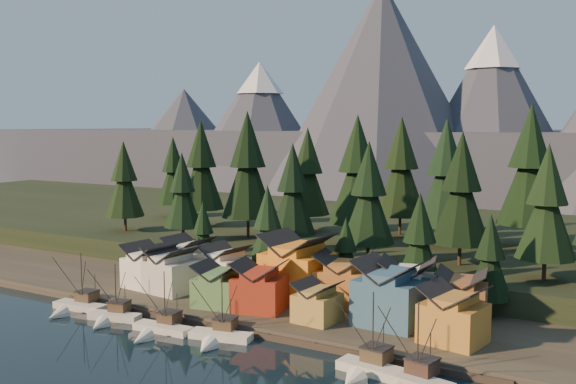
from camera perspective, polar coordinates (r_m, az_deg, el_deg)
The scene contains 43 objects.
ground at distance 91.61m, azimuth -8.94°, elevation -15.10°, with size 500.00×500.00×0.00m, color black.
shore_strip at distance 123.40m, azimuth 2.99°, elevation -9.08°, with size 400.00×50.00×1.50m, color #322C24.
hillside at distance 167.90m, azimuth 10.83°, elevation -4.33°, with size 420.00×100.00×6.00m, color black.
dock at distance 103.97m, azimuth -3.08°, elevation -12.14°, with size 80.00×4.00×1.00m, color #42382F.
mountain_ridge at distance 285.77m, azimuth 18.40°, elevation 4.36°, with size 560.00×190.00×90.00m.
boat_0 at distance 120.84m, azimuth -18.42°, elevation -9.06°, with size 10.56×11.37×11.34m.
boat_1 at distance 113.11m, azimuth -15.45°, elevation -10.05°, with size 9.53×10.00×10.58m.
boat_2 at distance 105.02m, azimuth -11.47°, elevation -11.24°, with size 10.33×11.15×10.79m.
boat_3 at distance 100.14m, azimuth -6.28°, elevation -11.97°, with size 10.41×10.99×11.00m.
boat_5 at distance 87.47m, azimuth 7.01°, elevation -14.39°, with size 9.50×10.15×12.14m.
boat_6 at distance 84.27m, azimuth 10.81°, elevation -15.37°, with size 10.62×11.21×12.07m.
house_front_0 at distance 127.58m, azimuth -12.26°, elevation -6.32°, with size 9.18×8.77×8.41m.
house_front_1 at distance 122.99m, azimuth -10.38°, elevation -6.69°, with size 9.13×8.84×8.64m.
house_front_2 at distance 112.96m, azimuth -6.16°, elevation -8.08°, with size 8.75×8.80×7.47m.
house_front_3 at distance 109.74m, azimuth -2.56°, elevation -8.23°, with size 9.63×9.33×8.33m.
house_front_4 at distance 103.81m, azimuth 2.61°, elevation -9.63°, with size 6.82×7.29×6.46m.
house_front_5 at distance 102.71m, azimuth 9.04°, elevation -8.68°, with size 10.51×9.68×10.39m.
house_front_6 at distance 96.83m, azimuth 14.50°, elevation -10.37°, with size 9.57×9.19×8.35m.
house_back_0 at distance 130.06m, azimuth -8.84°, elevation -5.85°, with size 8.62×8.30×9.10m.
house_back_1 at distance 124.01m, azimuth -5.62°, elevation -6.56°, with size 8.54×8.62×8.44m.
house_back_2 at distance 116.60m, azimuth 0.78°, elevation -6.46°, with size 11.97×11.14×11.77m.
house_back_3 at distance 113.16m, azimuth 4.88°, elevation -7.61°, with size 10.11×9.31×9.07m.
house_back_4 at distance 107.41m, azimuth 10.56°, elevation -8.28°, with size 10.60×10.34×9.62m.
house_back_5 at distance 105.98m, azimuth 15.15°, elevation -8.88°, with size 8.82×8.90×8.60m.
tree_hill_0 at distance 166.32m, azimuth -14.35°, elevation 0.88°, with size 9.81×9.81×22.86m.
tree_hill_1 at distance 170.22m, azimuth -7.71°, elevation 2.09°, with size 12.06×12.06×28.09m.
tree_hill_2 at distance 148.79m, azimuth -9.37°, elevation -0.08°, with size 8.86×8.86×20.64m.
tree_hill_3 at distance 151.98m, azimuth -3.60°, elevation 2.09°, with size 12.93×12.93×30.12m.
tree_hill_4 at distance 160.84m, azimuth 1.75°, elevation 1.55°, with size 11.26×11.26×26.23m.
tree_hill_5 at distance 134.40m, azimuth 0.43°, elevation -0.06°, with size 9.93×9.93×23.13m.
tree_hill_6 at distance 143.84m, azimuth 6.17°, elevation 1.63°, with size 12.53×12.53×29.18m.
tree_hill_7 at distance 124.62m, azimuth 7.17°, elevation -0.41°, with size 10.23×10.23×23.82m.
tree_hill_8 at distance 144.25m, azimuth 13.85°, elevation 1.32°, with size 12.17×12.17×28.35m.
tree_hill_9 at distance 125.94m, azimuth 15.15°, elevation -0.04°, with size 11.03×11.03×25.68m.
tree_hill_10 at distance 148.37m, azimuth 20.69°, elevation 1.88°, with size 13.48×13.48×31.41m.
tree_hill_11 at distance 118.01m, azimuth 22.02°, elevation -1.18°, with size 10.21×10.21×23.78m.
tree_hill_15 at distance 158.07m, azimuth 10.01°, elevation 1.91°, with size 12.39×12.39×28.87m.
tree_hill_16 at distance 189.47m, azimuth -10.14°, elevation 1.68°, with size 10.08×10.08×23.48m.
tree_shore_0 at distance 136.18m, azimuth -7.55°, elevation -3.74°, with size 6.61×6.61×15.40m.
tree_shore_1 at distance 126.75m, azimuth -1.82°, elevation -3.36°, with size 8.42×8.42×19.62m.
tree_shore_2 at distance 119.27m, azimuth 5.16°, elevation -5.35°, with size 6.22×6.22×14.50m.
tree_shore_3 at distance 113.64m, azimuth 11.60°, elevation -4.53°, with size 8.50×8.50×19.79m.
tree_shore_4 at distance 110.81m, azimuth 17.50°, elevation -5.77°, with size 7.29×7.29×16.99m.
Camera 1 is at (54.27, -66.05, 32.93)m, focal length 40.00 mm.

